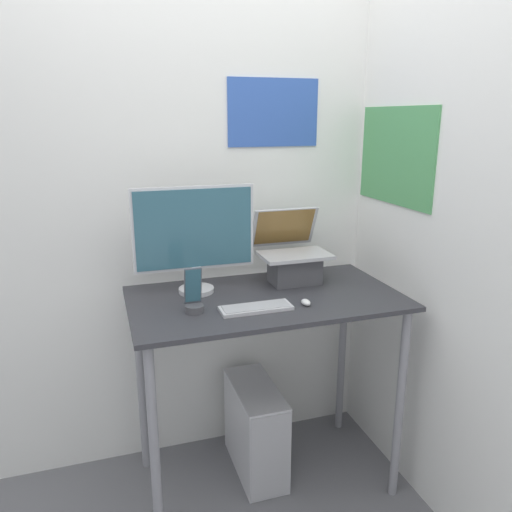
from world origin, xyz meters
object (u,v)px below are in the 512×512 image
at_px(keyboard, 256,308).
at_px(cell_phone, 194,299).
at_px(monitor, 194,237).
at_px(computer_tower, 255,429).
at_px(laptop, 293,261).
at_px(mouse, 306,302).

relative_size(keyboard, cell_phone, 1.59).
distance_m(monitor, computer_tower, 0.98).
bearing_deg(keyboard, laptop, 46.38).
xyz_separation_m(monitor, cell_phone, (-0.05, -0.22, -0.19)).
relative_size(monitor, computer_tower, 1.15).
bearing_deg(mouse, laptop, 78.02).
bearing_deg(monitor, cell_phone, -103.35).
xyz_separation_m(laptop, monitor, (-0.45, -0.01, 0.15)).
distance_m(laptop, mouse, 0.32).
xyz_separation_m(laptop, cell_phone, (-0.50, -0.23, -0.05)).
bearing_deg(cell_phone, laptop, 24.26).
bearing_deg(laptop, keyboard, -133.62).
height_order(mouse, cell_phone, cell_phone).
bearing_deg(laptop, monitor, -179.19).
height_order(monitor, mouse, monitor).
xyz_separation_m(keyboard, mouse, (0.21, -0.01, 0.00)).
height_order(keyboard, computer_tower, keyboard).
distance_m(laptop, cell_phone, 0.56).
height_order(laptop, mouse, laptop).
bearing_deg(laptop, cell_phone, -155.74).
height_order(monitor, cell_phone, monitor).
bearing_deg(laptop, mouse, -101.98).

